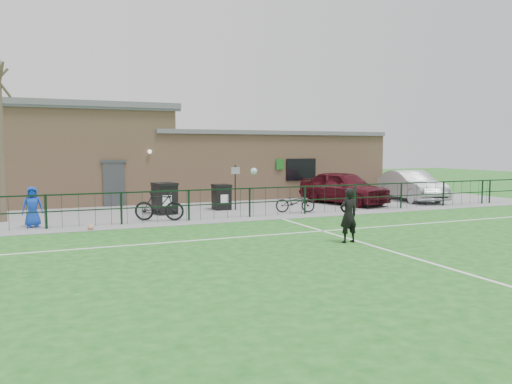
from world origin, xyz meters
name	(u,v)px	position (x,y,z in m)	size (l,w,h in m)	color
ground	(336,261)	(0.00, 0.00, 0.00)	(90.00, 90.00, 0.00)	#1A591A
paving_strip	(189,204)	(0.00, 13.50, 0.01)	(34.00, 13.00, 0.02)	gray
pitch_line_touch	(228,219)	(0.00, 7.80, 0.00)	(28.00, 0.10, 0.01)	white
pitch_line_mid	(268,235)	(0.00, 4.00, 0.00)	(28.00, 0.10, 0.01)	white
pitch_line_perp	(401,254)	(2.00, 0.00, 0.00)	(0.10, 16.00, 0.01)	white
perimeter_fence	(226,204)	(0.00, 8.00, 0.60)	(28.00, 0.10, 1.20)	black
bare_tree	(0,142)	(-8.00, 10.50, 3.00)	(0.30, 0.30, 6.00)	#4E3F2F
wheelie_bin_left	(165,199)	(-1.92, 10.25, 0.63)	(0.81, 0.92, 1.22)	black
wheelie_bin_right	(221,198)	(0.77, 10.78, 0.54)	(0.69, 0.78, 1.04)	black
sign_post	(235,188)	(1.28, 10.38, 1.02)	(0.06, 0.06, 2.00)	black
car_maroon	(344,187)	(7.08, 10.59, 0.84)	(1.93, 4.80, 1.64)	#4A0D17
car_silver	(411,186)	(11.22, 10.56, 0.80)	(1.66, 4.76, 1.57)	#AAACB2
bicycle_d	(159,206)	(-2.54, 8.40, 0.59)	(0.53, 1.88, 1.13)	black
bicycle_e	(295,202)	(3.36, 8.61, 0.46)	(0.59, 1.68, 0.88)	black
spectator_child	(32,207)	(-6.93, 8.57, 0.73)	(0.69, 0.45, 1.42)	#143DBB
goalkeeper_kick	(345,214)	(1.58, 2.02, 0.84)	(2.02, 3.62, 2.10)	black
ball_ground	(91,227)	(-5.13, 7.18, 0.11)	(0.21, 0.21, 0.21)	silver
clubhouse	(157,158)	(-0.88, 16.50, 2.22)	(24.25, 5.40, 4.96)	tan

